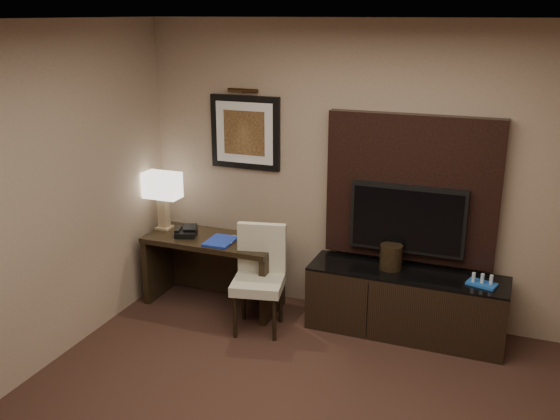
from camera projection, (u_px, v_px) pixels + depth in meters
The scene contains 15 objects.
ceiling at pixel (277, 21), 2.94m from camera, with size 4.50×5.00×0.01m, color silver.
wall_back at pixel (379, 175), 5.57m from camera, with size 4.50×0.01×2.70m, color gray.
desk at pixel (214, 271), 6.04m from camera, with size 1.29×0.55×0.69m, color black.
credenza at pixel (405, 303), 5.49m from camera, with size 1.71×0.47×0.59m, color black.
tv_wall_panel at pixel (411, 189), 5.44m from camera, with size 1.50×0.12×1.30m, color black.
tv at pixel (407, 219), 5.43m from camera, with size 1.00×0.08×0.60m, color black.
artwork at pixel (245, 133), 5.91m from camera, with size 0.70×0.04×0.70m, color black.
picture_light at pixel (243, 90), 5.76m from camera, with size 0.04×0.04×0.30m, color #402B14.
desk_chair at pixel (258, 283), 5.50m from camera, with size 0.44×0.50×0.91m, color beige, non-canonical shape.
table_lamp at pixel (163, 199), 6.09m from camera, with size 0.37×0.21×0.60m, color tan, non-canonical shape.
desk_phone at pixel (186, 231), 5.96m from camera, with size 0.20×0.18×0.10m, color black, non-canonical shape.
blue_folder at pixel (221, 241), 5.81m from camera, with size 0.24×0.32×0.02m, color #172E99.
book at pixel (217, 230), 5.83m from camera, with size 0.16×0.02×0.21m, color beige.
ice_bucket at pixel (391, 257), 5.45m from camera, with size 0.20×0.20×0.22m, color black.
minibar_tray at pixel (482, 280), 5.13m from camera, with size 0.24×0.14×0.08m, color blue, non-canonical shape.
Camera 1 is at (1.13, -2.86, 2.74)m, focal length 40.00 mm.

